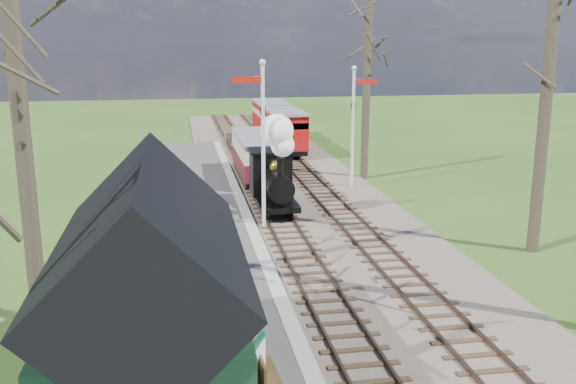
% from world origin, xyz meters
% --- Properties ---
extents(distant_hills, '(114.40, 48.00, 22.02)m').
position_xyz_m(distant_hills, '(1.40, 64.38, -16.21)').
color(distant_hills, '#385B23').
rests_on(distant_hills, ground).
extents(ballast_bed, '(8.00, 60.00, 0.10)m').
position_xyz_m(ballast_bed, '(1.30, 22.00, 0.05)').
color(ballast_bed, brown).
rests_on(ballast_bed, ground).
extents(track_near, '(1.60, 60.00, 0.15)m').
position_xyz_m(track_near, '(0.00, 22.00, 0.10)').
color(track_near, brown).
rests_on(track_near, ground).
extents(track_far, '(1.60, 60.00, 0.15)m').
position_xyz_m(track_far, '(2.60, 22.00, 0.10)').
color(track_far, brown).
rests_on(track_far, ground).
extents(platform, '(5.00, 44.00, 0.20)m').
position_xyz_m(platform, '(-3.50, 14.00, 0.10)').
color(platform, '#474442').
rests_on(platform, ground).
extents(coping_strip, '(0.40, 44.00, 0.21)m').
position_xyz_m(coping_strip, '(-1.20, 14.00, 0.10)').
color(coping_strip, '#B2AD9E').
rests_on(coping_strip, ground).
extents(station_shed, '(3.25, 6.30, 4.78)m').
position_xyz_m(station_shed, '(-4.30, 4.00, 2.27)').
color(station_shed, black).
rests_on(station_shed, platform).
extents(semaphore_near, '(1.22, 0.24, 6.22)m').
position_xyz_m(semaphore_near, '(-0.77, 16.00, 3.62)').
color(semaphore_near, silver).
rests_on(semaphore_near, ground).
extents(semaphore_far, '(1.22, 0.24, 5.72)m').
position_xyz_m(semaphore_far, '(4.37, 22.00, 3.35)').
color(semaphore_far, silver).
rests_on(semaphore_far, ground).
extents(bare_trees, '(15.51, 22.39, 12.00)m').
position_xyz_m(bare_trees, '(1.33, 10.10, 5.21)').
color(bare_trees, '#382D23').
rests_on(bare_trees, ground).
extents(fence_line, '(12.60, 0.08, 1.00)m').
position_xyz_m(fence_line, '(0.30, 36.00, 0.55)').
color(fence_line, slate).
rests_on(fence_line, ground).
extents(locomotive, '(1.60, 3.74, 4.01)m').
position_xyz_m(locomotive, '(-0.01, 17.94, 1.87)').
color(locomotive, black).
rests_on(locomotive, ground).
extents(coach, '(1.87, 6.42, 1.97)m').
position_xyz_m(coach, '(0.00, 23.99, 1.38)').
color(coach, black).
rests_on(coach, ground).
extents(red_carriage_a, '(2.09, 5.18, 2.20)m').
position_xyz_m(red_carriage_a, '(2.60, 31.11, 1.52)').
color(red_carriage_a, black).
rests_on(red_carriage_a, ground).
extents(red_carriage_b, '(2.09, 5.18, 2.20)m').
position_xyz_m(red_carriage_b, '(2.60, 36.61, 1.52)').
color(red_carriage_b, black).
rests_on(red_carriage_b, ground).
extents(sign_board, '(0.41, 0.78, 1.20)m').
position_xyz_m(sign_board, '(-2.40, 4.30, 0.80)').
color(sign_board, '#0E412F').
rests_on(sign_board, platform).
extents(bench, '(0.57, 1.62, 0.91)m').
position_xyz_m(bench, '(-2.29, 4.52, 0.63)').
color(bench, '#49331A').
rests_on(bench, platform).
extents(person, '(0.40, 0.50, 1.20)m').
position_xyz_m(person, '(-2.94, 5.65, 0.80)').
color(person, '#1B2331').
rests_on(person, platform).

